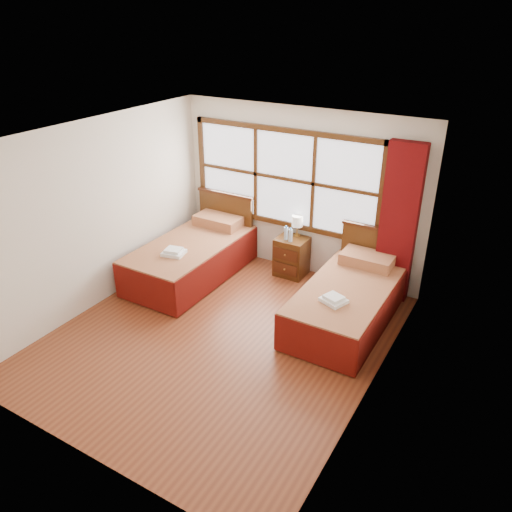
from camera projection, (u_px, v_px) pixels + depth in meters
The scene contains 15 objects.
floor at pixel (220, 336), 6.53m from camera, with size 4.50×4.50×0.00m, color brown.
ceiling at pixel (212, 138), 5.36m from camera, with size 4.50×4.50×0.00m, color white.
wall_back at pixel (299, 193), 7.68m from camera, with size 4.00×4.00×0.00m, color silver.
wall_left at pixel (97, 215), 6.85m from camera, with size 4.50×4.50×0.00m, color silver.
wall_right at pixel (380, 290), 5.04m from camera, with size 4.50×4.50×0.00m, color silver.
window at pixel (284, 178), 7.68m from camera, with size 3.16×0.06×1.56m.
curtain at pixel (399, 224), 6.91m from camera, with size 0.50×0.16×2.30m, color #5B090A.
bed_left at pixel (194, 256), 7.89m from camera, with size 1.13×2.20×1.11m.
bed_right at pixel (348, 300), 6.73m from camera, with size 1.08×2.10×1.05m.
nightstand at pixel (291, 257), 7.91m from camera, with size 0.47×0.46×0.63m.
towels_left at pixel (174, 252), 7.34m from camera, with size 0.36×0.33×0.09m.
towels_right at pixel (334, 299), 6.22m from camera, with size 0.36×0.34×0.09m.
lamp at pixel (297, 222), 7.77m from camera, with size 0.17×0.17×0.33m.
bottle_near at pixel (286, 233), 7.71m from camera, with size 0.06×0.06×0.22m.
bottle_far at pixel (291, 235), 7.63m from camera, with size 0.06×0.06×0.23m.
Camera 1 is at (3.12, -4.39, 3.87)m, focal length 35.00 mm.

